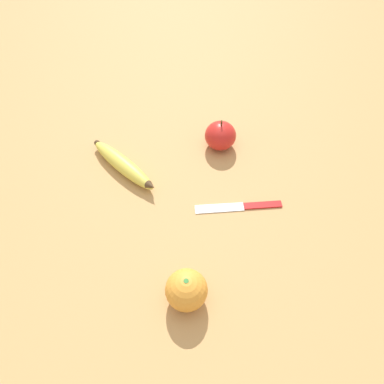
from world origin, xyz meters
TOP-DOWN VIEW (x-y plane):
  - ground_plane at (0.00, 0.00)m, footprint 3.00×3.00m
  - banana at (-0.02, 0.09)m, footprint 0.08×0.22m
  - orange at (-0.22, -0.20)m, footprint 0.08×0.08m
  - apple at (0.16, -0.07)m, footprint 0.08×0.08m
  - paring_knife at (0.02, -0.20)m, footprint 0.13×0.17m

SIDE VIEW (x-z plane):
  - ground_plane at x=0.00m, z-range 0.00..0.00m
  - paring_knife at x=0.02m, z-range 0.00..0.01m
  - banana at x=-0.02m, z-range 0.00..0.04m
  - apple at x=0.16m, z-range -0.01..0.08m
  - orange at x=-0.22m, z-range 0.00..0.08m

